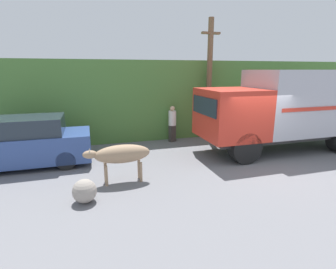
% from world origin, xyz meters
% --- Properties ---
extents(ground_plane, '(60.00, 60.00, 0.00)m').
position_xyz_m(ground_plane, '(0.00, 0.00, 0.00)').
color(ground_plane, slate).
extents(hillside_embankment, '(32.00, 5.57, 3.83)m').
position_xyz_m(hillside_embankment, '(0.00, 6.91, 1.92)').
color(hillside_embankment, '#4C7A38').
rests_on(hillside_embankment, ground_plane).
extents(building_backdrop, '(6.04, 2.70, 2.91)m').
position_xyz_m(building_backdrop, '(-5.76, 5.69, 1.47)').
color(building_backdrop, '#8CC69E').
rests_on(building_backdrop, ground_plane).
extents(cargo_truck, '(7.52, 2.42, 3.39)m').
position_xyz_m(cargo_truck, '(2.31, 0.96, 1.88)').
color(cargo_truck, '#2D2D2D').
rests_on(cargo_truck, ground_plane).
extents(brown_cow, '(2.00, 0.56, 1.19)m').
position_xyz_m(brown_cow, '(-4.98, -0.38, 0.89)').
color(brown_cow, '#9E7F60').
rests_on(brown_cow, ground_plane).
extents(parked_suv, '(4.50, 1.86, 1.77)m').
position_xyz_m(parked_suv, '(-8.07, 2.04, 0.85)').
color(parked_suv, '#334C8C').
rests_on(parked_suv, ground_plane).
extents(pedestrian_on_hill, '(0.49, 0.49, 1.73)m').
position_xyz_m(pedestrian_on_hill, '(-2.05, 3.68, 0.95)').
color(pedestrian_on_hill, '#38332D').
rests_on(pedestrian_on_hill, ground_plane).
extents(utility_pole, '(0.90, 0.26, 5.73)m').
position_xyz_m(utility_pole, '(-0.14, 3.79, 2.97)').
color(utility_pole, brown).
rests_on(utility_pole, ground_plane).
extents(roadside_rock, '(0.63, 0.63, 0.63)m').
position_xyz_m(roadside_rock, '(-6.08, -1.39, 0.31)').
color(roadside_rock, gray).
rests_on(roadside_rock, ground_plane).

